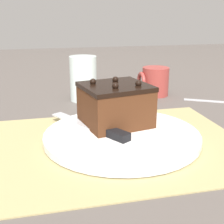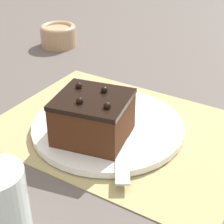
{
  "view_description": "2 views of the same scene",
  "coord_description": "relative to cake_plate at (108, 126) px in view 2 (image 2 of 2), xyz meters",
  "views": [
    {
      "loc": [
        0.12,
        0.48,
        0.22
      ],
      "look_at": [
        -0.01,
        -0.04,
        0.05
      ],
      "focal_mm": 50.0,
      "sensor_mm": 36.0,
      "label": 1
    },
    {
      "loc": [
        0.29,
        -0.51,
        0.38
      ],
      "look_at": [
        -0.0,
        -0.03,
        0.06
      ],
      "focal_mm": 60.0,
      "sensor_mm": 36.0,
      "label": 2
    }
  ],
  "objects": [
    {
      "name": "drinking_glass",
      "position": [
        0.03,
        -0.28,
        0.05
      ],
      "size": [
        0.07,
        0.07,
        0.11
      ],
      "color": "silver",
      "rests_on": "ground_plane"
    },
    {
      "name": "serving_knife",
      "position": [
        0.03,
        -0.01,
        0.01
      ],
      "size": [
        0.13,
        0.19,
        0.01
      ],
      "rotation": [
        0.0,
        0.0,
        3.69
      ],
      "color": "black",
      "rests_on": "cake_plate"
    },
    {
      "name": "cake_plate",
      "position": [
        0.0,
        0.0,
        0.0
      ],
      "size": [
        0.28,
        0.28,
        0.01
      ],
      "color": "white",
      "rests_on": "placemat_woven"
    },
    {
      "name": "small_bowl",
      "position": [
        -0.36,
        0.31,
        0.02
      ],
      "size": [
        0.1,
        0.1,
        0.06
      ],
      "color": "tan",
      "rests_on": "ground_plane"
    },
    {
      "name": "ground_plane",
      "position": [
        0.02,
        0.02,
        -0.01
      ],
      "size": [
        3.0,
        3.0,
        0.0
      ],
      "primitive_type": "plane",
      "color": "#544C47"
    },
    {
      "name": "chocolate_cake",
      "position": [
        0.0,
        -0.05,
        0.05
      ],
      "size": [
        0.14,
        0.13,
        0.09
      ],
      "rotation": [
        0.0,
        0.0,
        0.21
      ],
      "color": "#472614",
      "rests_on": "cake_plate"
    },
    {
      "name": "placemat_woven",
      "position": [
        0.02,
        0.02,
        -0.01
      ],
      "size": [
        0.46,
        0.34,
        0.0
      ],
      "primitive_type": "cube",
      "color": "tan",
      "rests_on": "ground_plane"
    }
  ]
}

